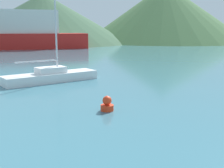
# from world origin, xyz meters

# --- Properties ---
(sailboat_middle) EXTENTS (6.77, 4.52, 8.12)m
(sailboat_middle) POSITION_xyz_m (-2.52, 21.77, 0.43)
(sailboat_middle) COLOR white
(sailboat_middle) RESTS_ON ground_plane
(buoy_marker) EXTENTS (0.60, 0.60, 0.69)m
(buoy_marker) POSITION_xyz_m (0.23, 13.84, 0.28)
(buoy_marker) COLOR red
(buoy_marker) RESTS_ON ground_plane
(hill_east) EXTENTS (47.45, 47.45, 13.40)m
(hill_east) POSITION_xyz_m (-6.24, 82.01, 6.70)
(hill_east) COLOR #38563D
(hill_east) RESTS_ON ground_plane
(hill_far_east) EXTENTS (49.65, 49.65, 17.34)m
(hill_far_east) POSITION_xyz_m (29.65, 85.73, 8.67)
(hill_far_east) COLOR #3D6038
(hill_far_east) RESTS_ON ground_plane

